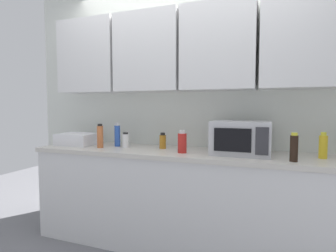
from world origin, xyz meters
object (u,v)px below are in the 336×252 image
at_px(bottle_red_sauce, 182,142).
at_px(bottle_soy_dark, 294,148).
at_px(microwave, 241,138).
at_px(bottle_blue_cleaner, 117,135).
at_px(bottle_spice_jar, 100,136).
at_px(dish_rack, 78,139).
at_px(bottle_amber_vinegar, 163,141).
at_px(bottle_white_jar, 126,140).
at_px(bottle_yellow_mustard, 323,146).

relative_size(bottle_red_sauce, bottle_soy_dark, 0.93).
bearing_deg(microwave, bottle_soy_dark, -25.09).
xyz_separation_m(bottle_blue_cleaner, bottle_spice_jar, (-0.11, -0.14, -0.00)).
bearing_deg(bottle_red_sauce, dish_rack, 175.43).
xyz_separation_m(microwave, bottle_amber_vinegar, (-0.73, 0.06, -0.07)).
bearing_deg(dish_rack, bottle_amber_vinegar, 4.12).
height_order(bottle_white_jar, bottle_blue_cleaner, bottle_blue_cleaner).
bearing_deg(bottle_white_jar, bottle_yellow_mustard, 0.89).
relative_size(bottle_spice_jar, bottle_amber_vinegar, 1.53).
distance_m(dish_rack, bottle_amber_vinegar, 0.94).
bearing_deg(bottle_yellow_mustard, microwave, -177.14).
bearing_deg(dish_rack, microwave, 0.27).
height_order(microwave, bottle_yellow_mustard, microwave).
bearing_deg(bottle_spice_jar, bottle_yellow_mustard, 3.87).
relative_size(dish_rack, bottle_red_sauce, 1.92).
distance_m(bottle_red_sauce, bottle_soy_dark, 0.88).
xyz_separation_m(microwave, bottle_spice_jar, (-1.33, -0.10, -0.03)).
distance_m(bottle_yellow_mustard, bottle_spice_jar, 1.95).
height_order(bottle_spice_jar, bottle_amber_vinegar, bottle_spice_jar).
relative_size(bottle_yellow_mustard, bottle_blue_cleaner, 0.86).
bearing_deg(bottle_yellow_mustard, bottle_amber_vinegar, 178.76).
xyz_separation_m(microwave, bottle_white_jar, (-1.11, 0.00, -0.07)).
distance_m(bottle_yellow_mustard, bottle_amber_vinegar, 1.35).
bearing_deg(bottle_amber_vinegar, bottle_red_sauce, -33.37).
bearing_deg(dish_rack, bottle_white_jar, 1.19).
height_order(microwave, bottle_white_jar, microwave).
height_order(bottle_blue_cleaner, bottle_red_sauce, bottle_blue_cleaner).
xyz_separation_m(dish_rack, bottle_white_jar, (0.57, 0.01, 0.01)).
bearing_deg(bottle_red_sauce, bottle_spice_jar, 179.87).
relative_size(bottle_blue_cleaner, bottle_red_sauce, 1.20).
height_order(dish_rack, bottle_amber_vinegar, bottle_amber_vinegar).
relative_size(bottle_spice_jar, bottle_red_sauce, 1.18).
relative_size(microwave, dish_rack, 1.26).
relative_size(microwave, bottle_yellow_mustard, 2.35).
distance_m(microwave, dish_rack, 1.68).
relative_size(bottle_amber_vinegar, bottle_soy_dark, 0.72).
bearing_deg(dish_rack, bottle_red_sauce, -4.57).
relative_size(bottle_yellow_mustard, bottle_amber_vinegar, 1.34).
bearing_deg(bottle_white_jar, bottle_blue_cleaner, 161.51).
bearing_deg(bottle_spice_jar, dish_rack, 164.93).
height_order(microwave, bottle_spice_jar, microwave).
distance_m(microwave, bottle_blue_cleaner, 1.22).
distance_m(bottle_white_jar, bottle_blue_cleaner, 0.13).
relative_size(bottle_white_jar, bottle_spice_jar, 0.63).
xyz_separation_m(dish_rack, bottle_red_sauce, (1.19, -0.10, 0.03)).
bearing_deg(bottle_red_sauce, bottle_soy_dark, -5.31).
distance_m(bottle_white_jar, bottle_amber_vinegar, 0.38).
bearing_deg(dish_rack, bottle_spice_jar, -15.07).
bearing_deg(bottle_red_sauce, bottle_white_jar, 170.21).
xyz_separation_m(microwave, dish_rack, (-1.67, -0.01, -0.08)).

